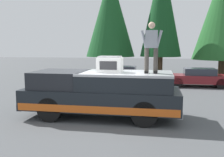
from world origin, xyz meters
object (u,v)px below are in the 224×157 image
at_px(compressor_unit, 110,64).
at_px(person_on_truck_bed, 151,46).
at_px(pickup_truck, 101,93).
at_px(parked_car_silver, 121,74).
at_px(parked_car_maroon, 198,77).

height_order(compressor_unit, person_on_truck_bed, person_on_truck_bed).
bearing_deg(compressor_unit, pickup_truck, 69.74).
relative_size(person_on_truck_bed, parked_car_silver, 0.41).
relative_size(pickup_truck, compressor_unit, 6.60).
bearing_deg(compressor_unit, person_on_truck_bed, -92.49).
bearing_deg(compressor_unit, parked_car_maroon, -27.16).
bearing_deg(pickup_truck, parked_car_silver, 3.82).
distance_m(person_on_truck_bed, parked_car_maroon, 8.79).
bearing_deg(parked_car_maroon, pickup_truck, 150.60).
relative_size(compressor_unit, person_on_truck_bed, 0.50).
xyz_separation_m(compressor_unit, parked_car_silver, (8.88, 0.92, -1.35)).
xyz_separation_m(parked_car_maroon, parked_car_silver, (0.82, 5.06, 0.00)).
height_order(pickup_truck, parked_car_silver, pickup_truck).
distance_m(person_on_truck_bed, parked_car_silver, 9.45).
height_order(person_on_truck_bed, parked_car_silver, person_on_truck_bed).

